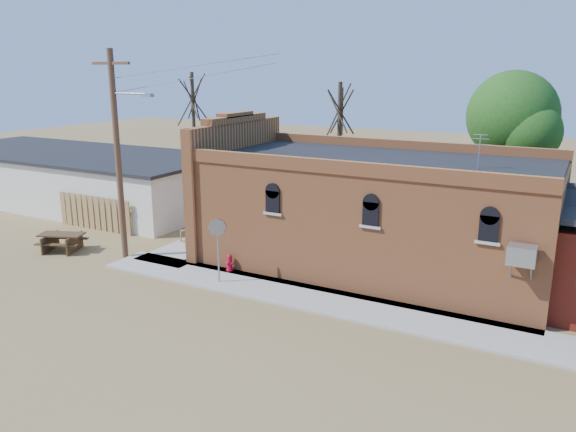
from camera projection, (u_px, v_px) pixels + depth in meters
The scene contains 14 objects.
ground at pixel (270, 301), 20.35m from camera, with size 120.00×120.00×0.00m, color brown.
sidewalk_south at pixel (318, 299), 20.42m from camera, with size 19.00×2.20×0.08m, color #9E9991.
sidewalk_west at pixel (222, 235), 28.34m from camera, with size 2.60×10.00×0.08m, color #9E9991.
brick_bar at pixel (369, 211), 23.68m from camera, with size 16.40×7.97×6.30m.
storage_building at pixel (74, 176), 35.49m from camera, with size 20.40×8.40×3.17m.
wood_fence at pixel (94, 213), 29.24m from camera, with size 5.20×0.10×1.80m, color olive, non-canonical shape.
utility_pole at pixel (118, 151), 23.91m from camera, with size 3.12×0.26×9.00m.
tree_bare_near at pixel (340, 110), 31.29m from camera, with size 2.80×2.80×7.65m.
tree_bare_far at pixel (193, 97), 37.10m from camera, with size 2.80×2.80×8.16m.
tree_leafy at pixel (512, 116), 27.59m from camera, with size 4.40×4.40×8.15m.
fire_hydrant at pixel (230, 263), 23.14m from camera, with size 0.40×0.39×0.70m.
stop_sign at pixel (218, 234), 21.54m from camera, with size 0.53×0.53×2.56m.
trash_barrel at pixel (201, 225), 28.38m from camera, with size 0.57×0.57×0.87m, color navy.
picnic_table at pixel (62, 240), 25.88m from camera, with size 2.40×2.12×0.83m.
Camera 1 is at (9.55, -16.33, 8.14)m, focal length 35.00 mm.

